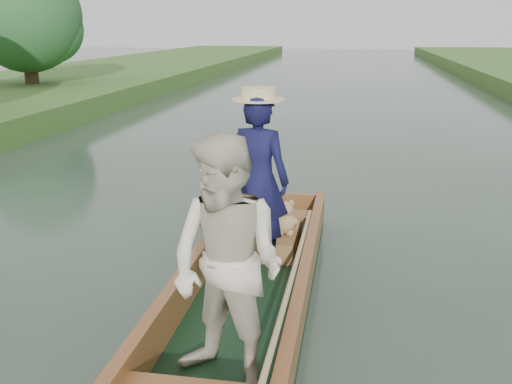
# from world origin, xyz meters

# --- Properties ---
(ground) EXTENTS (120.00, 120.00, 0.00)m
(ground) POSITION_xyz_m (0.00, 0.00, 0.00)
(ground) COLOR #283D30
(ground) RESTS_ON ground
(trees_far) EXTENTS (22.87, 11.72, 4.50)m
(trees_far) POSITION_xyz_m (-1.02, 8.77, 2.50)
(trees_far) COLOR #47331E
(trees_far) RESTS_ON ground
(punt) EXTENTS (1.19, 5.00, 1.86)m
(punt) POSITION_xyz_m (0.03, -0.13, 0.64)
(punt) COLOR black
(punt) RESTS_ON ground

